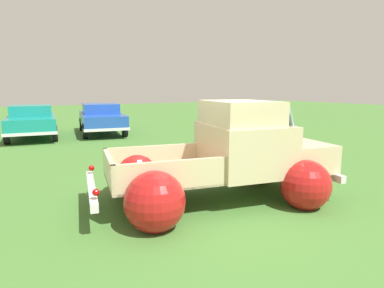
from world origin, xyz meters
The scene contains 5 objects.
ground_plane centered at (0.00, 0.00, 0.00)m, with size 80.00×80.00×0.00m, color #477A33.
vintage_pickup_truck centered at (0.38, -0.07, 0.76)m, with size 4.87×3.36×1.96m.
show_car_0 centered at (-2.51, 10.68, 0.78)m, with size 2.29×4.47×1.43m.
show_car_1 centered at (0.51, 10.69, 0.79)m, with size 2.52×4.80×1.43m.
lane_cone_0 centered at (3.01, 0.89, 0.31)m, with size 0.36×0.36×0.63m.
Camera 1 is at (-3.32, -5.12, 2.15)m, focal length 30.54 mm.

